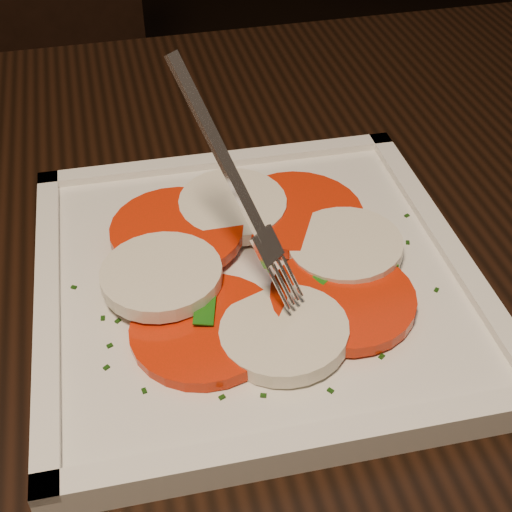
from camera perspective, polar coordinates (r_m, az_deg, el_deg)
table at (r=0.56m, az=-3.15°, el=-9.22°), size 1.27×0.91×0.75m
chair at (r=1.28m, az=-18.08°, el=13.49°), size 0.47×0.47×0.93m
plate at (r=0.47m, az=-0.00°, el=-2.06°), size 0.31×0.31×0.01m
caprese_salad at (r=0.46m, az=-0.00°, el=-0.59°), size 0.24×0.22×0.02m
fork at (r=0.40m, az=-2.86°, el=6.29°), size 0.08×0.09×0.13m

